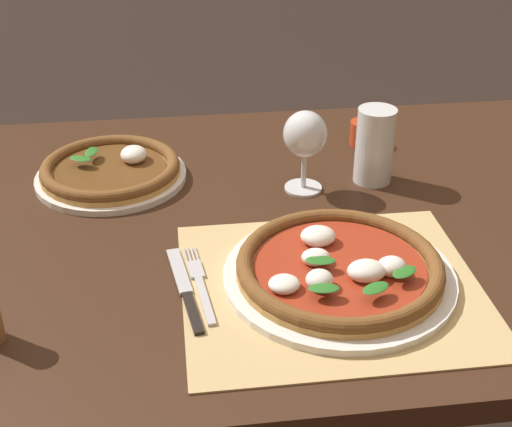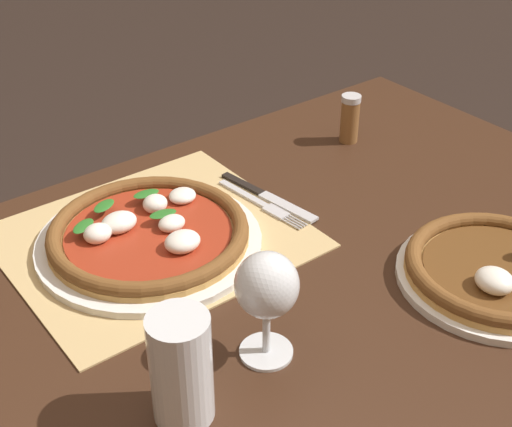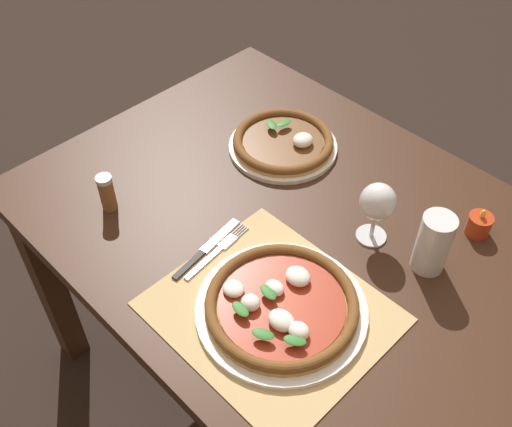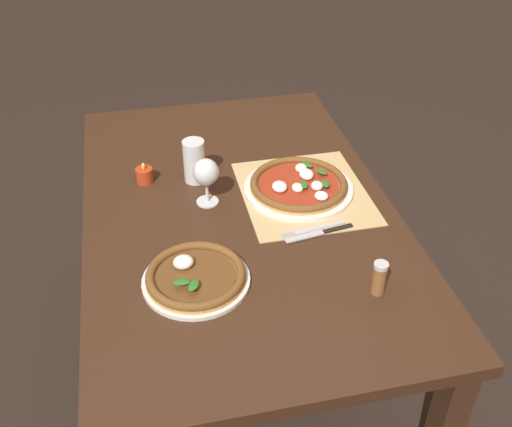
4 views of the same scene
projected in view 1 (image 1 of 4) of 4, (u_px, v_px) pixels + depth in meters
name	position (u px, v px, depth m)	size (l,w,h in m)	color
dining_table	(288.00, 258.00, 1.30)	(1.49, 0.95, 0.74)	#382114
paper_placemat	(331.00, 286.00, 1.07)	(0.44, 0.39, 0.00)	tan
pizza_near	(339.00, 269.00, 1.07)	(0.35, 0.35, 0.05)	silver
pizza_far	(111.00, 170.00, 1.36)	(0.29, 0.29, 0.05)	silver
wine_glass	(305.00, 137.00, 1.28)	(0.08, 0.08, 0.16)	silver
pint_glass	(374.00, 147.00, 1.33)	(0.07, 0.07, 0.15)	silver
fork	(200.00, 283.00, 1.07)	(0.04, 0.20, 0.00)	#B7B7BC
knife	(185.00, 288.00, 1.06)	(0.05, 0.22, 0.01)	black
votive_candle	(363.00, 133.00, 1.50)	(0.06, 0.06, 0.07)	#B23819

